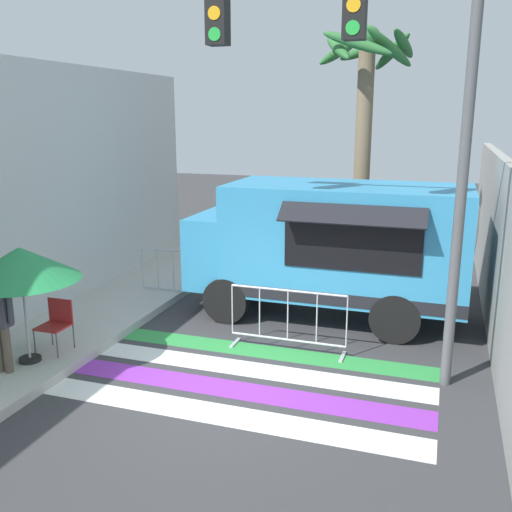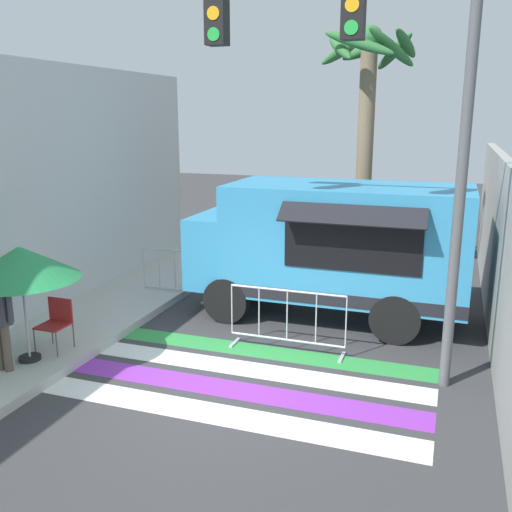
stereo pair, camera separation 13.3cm
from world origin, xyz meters
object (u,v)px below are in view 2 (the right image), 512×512
at_px(barricade_front, 287,321).
at_px(barricade_side, 175,275).
at_px(patio_umbrella, 20,263).
at_px(traffic_signal_pole, 360,72).
at_px(folding_chair, 56,320).
at_px(food_truck, 326,243).
at_px(palm_tree, 367,110).

relative_size(barricade_front, barricade_side, 1.29).
bearing_deg(barricade_front, patio_umbrella, -151.04).
bearing_deg(traffic_signal_pole, folding_chair, -167.56).
bearing_deg(food_truck, traffic_signal_pole, -69.01).
bearing_deg(barricade_side, palm_tree, 36.21).
xyz_separation_m(traffic_signal_pole, barricade_front, (-1.18, 0.49, -4.14)).
bearing_deg(food_truck, palm_tree, 84.06).
bearing_deg(patio_umbrella, palm_tree, 57.96).
bearing_deg(barricade_front, food_truck, 83.35).
bearing_deg(food_truck, folding_chair, -137.82).
relative_size(food_truck, palm_tree, 0.91).
height_order(traffic_signal_pole, barricade_side, traffic_signal_pole).
bearing_deg(traffic_signal_pole, barricade_side, 150.12).
height_order(folding_chair, barricade_side, barricade_side).
bearing_deg(traffic_signal_pole, palm_tree, 96.98).
bearing_deg(barricade_side, folding_chair, -96.59).
bearing_deg(palm_tree, traffic_signal_pole, -83.02).
xyz_separation_m(patio_umbrella, folding_chair, (0.14, 0.56, -1.13)).
relative_size(patio_umbrella, barricade_side, 1.18).
distance_m(patio_umbrella, barricade_front, 4.54).
distance_m(food_truck, barricade_front, 2.23).
relative_size(food_truck, barricade_front, 2.62).
distance_m(folding_chair, barricade_side, 3.64).
relative_size(traffic_signal_pole, barricade_side, 4.05).
xyz_separation_m(food_truck, traffic_signal_pole, (0.95, -2.47, 3.14)).
relative_size(food_truck, folding_chair, 6.34).
height_order(food_truck, folding_chair, food_truck).
relative_size(food_truck, patio_umbrella, 2.88).
height_order(food_truck, patio_umbrella, food_truck).
height_order(patio_umbrella, palm_tree, palm_tree).
distance_m(barricade_front, palm_tree, 6.07).
relative_size(patio_umbrella, palm_tree, 0.32).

